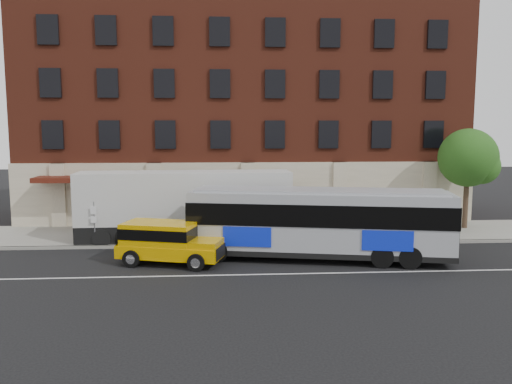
{
  "coord_description": "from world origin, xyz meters",
  "views": [
    {
      "loc": [
        -1.69,
        -21.54,
        6.43
      ],
      "look_at": [
        0.11,
        5.5,
        3.03
      ],
      "focal_mm": 36.36,
      "sensor_mm": 36.0,
      "label": 1
    }
  ],
  "objects": [
    {
      "name": "kerb",
      "position": [
        0.0,
        6.0,
        0.07
      ],
      "size": [
        60.0,
        0.25,
        0.15
      ],
      "primitive_type": "cube",
      "color": "gray",
      "rests_on": "ground"
    },
    {
      "name": "city_bus",
      "position": [
        3.01,
        2.96,
        1.9
      ],
      "size": [
        12.87,
        5.13,
        3.45
      ],
      "color": "#989BA1",
      "rests_on": "ground"
    },
    {
      "name": "lane_line",
      "position": [
        0.0,
        0.5,
        0.01
      ],
      "size": [
        60.0,
        0.12,
        0.01
      ],
      "primitive_type": "cube",
      "color": "silver",
      "rests_on": "ground"
    },
    {
      "name": "ground",
      "position": [
        0.0,
        0.0,
        0.0
      ],
      "size": [
        120.0,
        120.0,
        0.0
      ],
      "primitive_type": "plane",
      "color": "black",
      "rests_on": "ground"
    },
    {
      "name": "street_tree",
      "position": [
        13.54,
        9.48,
        4.41
      ],
      "size": [
        3.6,
        3.6,
        6.2
      ],
      "color": "#34261A",
      "rests_on": "sidewalk"
    },
    {
      "name": "yellow_suv",
      "position": [
        -4.33,
        2.67,
        1.13
      ],
      "size": [
        5.3,
        3.27,
        1.97
      ],
      "color": "#DAA001",
      "rests_on": "ground"
    },
    {
      "name": "building",
      "position": [
        -0.01,
        16.92,
        7.58
      ],
      "size": [
        30.0,
        12.1,
        15.0
      ],
      "color": "maroon",
      "rests_on": "sidewalk"
    },
    {
      "name": "shipping_container",
      "position": [
        -3.76,
        7.53,
        1.95
      ],
      "size": [
        11.92,
        2.85,
        3.95
      ],
      "color": "black",
      "rests_on": "ground"
    },
    {
      "name": "sign_pole",
      "position": [
        -8.5,
        6.15,
        1.45
      ],
      "size": [
        0.3,
        0.2,
        2.5
      ],
      "color": "gray",
      "rests_on": "ground"
    },
    {
      "name": "sidewalk",
      "position": [
        0.0,
        9.0,
        0.07
      ],
      "size": [
        60.0,
        6.0,
        0.15
      ],
      "primitive_type": "cube",
      "color": "gray",
      "rests_on": "ground"
    }
  ]
}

